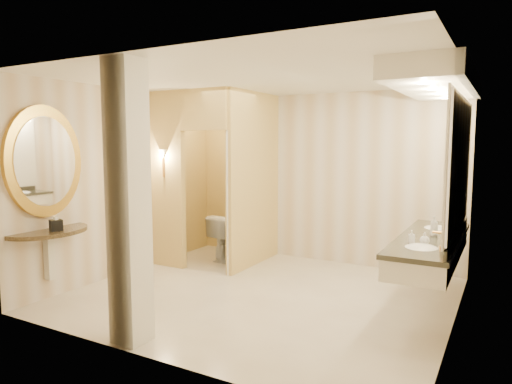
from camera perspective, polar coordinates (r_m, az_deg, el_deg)
floor at (r=5.95m, az=0.59°, el=-12.68°), size 4.50×4.50×0.00m
ceiling at (r=5.68m, az=0.62°, el=14.04°), size 4.50×4.50×0.00m
wall_back at (r=7.47m, az=7.93°, el=1.73°), size 4.50×0.02×2.70m
wall_front at (r=4.03m, az=-13.08°, el=-2.20°), size 4.50×0.02×2.70m
wall_left at (r=7.01m, az=-15.79°, el=1.27°), size 0.02×4.00×2.70m
wall_right at (r=5.00m, az=23.91°, el=-0.95°), size 0.02×4.00×2.70m
toilet_closet at (r=7.06m, az=-3.71°, el=1.81°), size 1.50×1.55×2.70m
wall_sconce at (r=7.08m, az=-11.55°, el=4.52°), size 0.14×0.14×0.42m
vanity at (r=5.40m, az=21.57°, el=2.60°), size 0.75×2.40×2.09m
console_shelf at (r=6.07m, az=-24.87°, el=0.15°), size 1.03×1.03×1.97m
pillar at (r=4.48m, az=-15.65°, el=-1.43°), size 0.31×0.31×2.70m
tissue_box at (r=5.96m, az=-23.72°, el=-3.83°), size 0.17×0.17×0.13m
toilet at (r=7.58m, az=-3.29°, el=-5.61°), size 0.53×0.79×0.75m
soap_bottle_a at (r=5.08m, az=18.87°, el=-5.29°), size 0.08×0.08×0.14m
soap_bottle_b at (r=5.06m, az=20.33°, el=-5.46°), size 0.10×0.10×0.12m
soap_bottle_c at (r=5.53m, az=21.37°, el=-3.99°), size 0.10×0.10×0.23m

